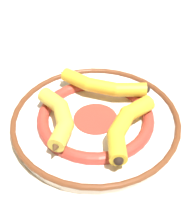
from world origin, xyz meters
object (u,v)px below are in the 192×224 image
at_px(decorative_bowl, 96,120).
at_px(banana_c, 59,117).
at_px(banana_b, 126,124).
at_px(banana_a, 101,85).

distance_m(decorative_bowl, banana_c, 0.09).
relative_size(decorative_bowl, banana_b, 2.03).
height_order(decorative_bowl, banana_c, banana_c).
bearing_deg(banana_a, decorative_bowl, -81.32).
bearing_deg(banana_b, decorative_bowl, -105.06).
bearing_deg(decorative_bowl, banana_b, 136.48).
bearing_deg(banana_a, banana_c, -111.13).
distance_m(decorative_bowl, banana_a, 0.08).
xyz_separation_m(decorative_bowl, banana_b, (-0.06, 0.05, 0.04)).
height_order(banana_a, banana_b, banana_b).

